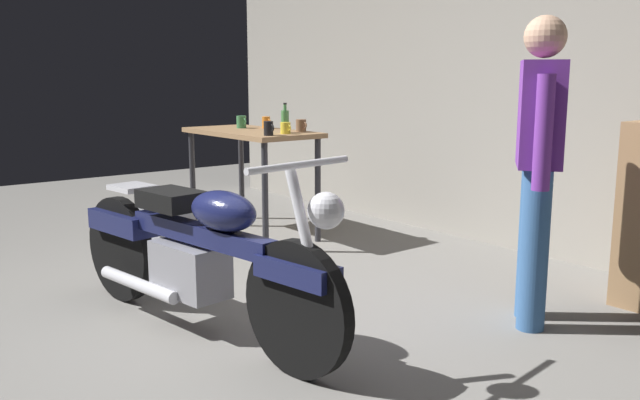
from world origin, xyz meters
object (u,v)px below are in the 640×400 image
storage_bin (166,222)px  mug_orange_travel (266,122)px  motorcycle (196,251)px  mug_brown_stoneware (301,125)px  bottle (285,121)px  mug_yellow_tall (286,128)px  person_standing (538,158)px  mug_black_matte (269,128)px  mug_green_speckled (241,122)px

storage_bin → mug_orange_travel: size_ratio=4.17×
storage_bin → mug_orange_travel: mug_orange_travel is taller
motorcycle → mug_brown_stoneware: size_ratio=18.20×
bottle → mug_orange_travel: bearing=164.4°
mug_yellow_tall → mug_orange_travel: bearing=160.7°
bottle → person_standing: bearing=-1.5°
mug_brown_stoneware → bottle: bottle is taller
person_standing → bottle: 2.43m
mug_yellow_tall → person_standing: bearing=0.2°
motorcycle → person_standing: (1.01, 1.52, 0.48)m
mug_black_matte → mug_orange_travel: 0.74m
person_standing → mug_yellow_tall: person_standing is taller
mug_yellow_tall → bottle: bottle is taller
mug_black_matte → bottle: 0.31m
motorcycle → person_standing: size_ratio=1.31×
mug_black_matte → bottle: bearing=119.9°
storage_bin → mug_brown_stoneware: size_ratio=3.67×
person_standing → mug_brown_stoneware: size_ratio=13.94×
person_standing → mug_green_speckled: bearing=51.5°
mug_brown_stoneware → mug_green_speckled: bearing=-163.8°
mug_brown_stoneware → mug_orange_travel: size_ratio=1.14×
mug_orange_travel → storage_bin: bearing=-93.6°
mug_brown_stoneware → bottle: (-0.02, -0.15, 0.05)m
motorcycle → mug_black_matte: mug_black_matte is taller
mug_black_matte → mug_orange_travel: size_ratio=1.06×
mug_yellow_tall → mug_orange_travel: mug_orange_travel is taller
mug_yellow_tall → mug_orange_travel: 0.61m
mug_yellow_tall → motorcycle: bearing=-49.3°
motorcycle → mug_yellow_tall: motorcycle is taller
storage_bin → mug_yellow_tall: 1.26m
mug_green_speckled → mug_yellow_tall: bearing=-3.1°
storage_bin → mug_yellow_tall: (0.64, 0.77, 0.78)m
bottle → mug_black_matte: bearing=-60.1°
storage_bin → mug_black_matte: bearing=39.9°
mug_black_matte → mug_yellow_tall: bearing=103.4°
person_standing → bottle: size_ratio=6.93×
mug_black_matte → mug_brown_stoneware: bearing=108.2°
mug_black_matte → mug_brown_stoneware: (-0.14, 0.42, -0.00)m
mug_yellow_tall → mug_orange_travel: (-0.58, 0.20, 0.01)m
mug_orange_travel → mug_black_matte: bearing=-32.5°
person_standing → mug_orange_travel: person_standing is taller
mug_orange_travel → bottle: (0.47, -0.13, 0.05)m
mug_yellow_tall → bottle: bearing=146.3°
motorcycle → mug_green_speckled: (-2.03, 1.55, 0.50)m
storage_bin → bottle: bottle is taller
motorcycle → mug_brown_stoneware: mug_brown_stoneware is taller
motorcycle → bottle: bottle is taller
person_standing → mug_orange_travel: (-2.89, 0.20, 0.03)m
person_standing → mug_brown_stoneware: person_standing is taller
mug_brown_stoneware → mug_orange_travel: 0.48m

